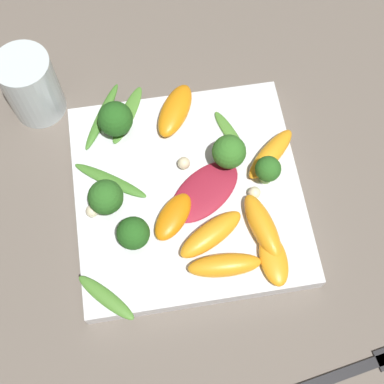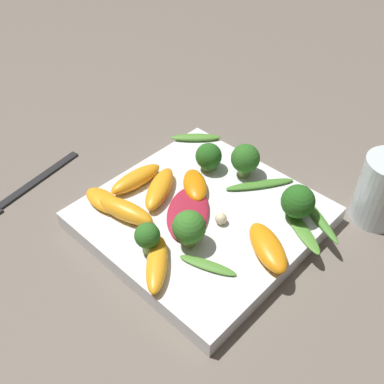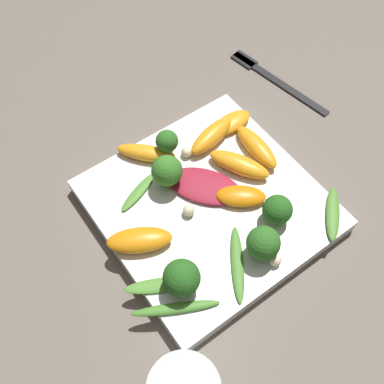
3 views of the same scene
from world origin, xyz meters
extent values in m
plane|color=#6B6056|center=(0.00, 0.00, 0.00)|extent=(2.40, 2.40, 0.00)
cube|color=white|center=(0.00, 0.00, 0.01)|extent=(0.25, 0.25, 0.02)
cube|color=#262628|center=(-0.11, 0.22, 0.00)|extent=(0.18, 0.04, 0.01)
cube|color=#262628|center=(-0.18, 0.21, 0.00)|extent=(0.04, 0.03, 0.01)
ellipsoid|color=maroon|center=(-0.02, 0.01, 0.03)|extent=(0.10, 0.09, 0.01)
ellipsoid|color=orange|center=(-0.02, 0.09, 0.03)|extent=(0.08, 0.03, 0.02)
ellipsoid|color=orange|center=(-0.02, 0.06, 0.03)|extent=(0.08, 0.06, 0.02)
ellipsoid|color=orange|center=(-0.07, 0.06, 0.03)|extent=(0.04, 0.08, 0.02)
ellipsoid|color=orange|center=(-0.10, -0.03, 0.03)|extent=(0.07, 0.07, 0.02)
ellipsoid|color=orange|center=(0.02, 0.03, 0.03)|extent=(0.06, 0.06, 0.02)
ellipsoid|color=orange|center=(0.00, -0.10, 0.03)|extent=(0.06, 0.08, 0.02)
ellipsoid|color=orange|center=(-0.08, 0.09, 0.03)|extent=(0.03, 0.06, 0.01)
cylinder|color=#7A9E51|center=(0.07, -0.09, 0.03)|extent=(0.01, 0.01, 0.01)
sphere|color=#26601E|center=(0.07, -0.09, 0.05)|extent=(0.04, 0.04, 0.04)
cylinder|color=#84AD5B|center=(-0.09, 0.00, 0.03)|extent=(0.01, 0.01, 0.02)
sphere|color=#2D6B23|center=(-0.09, 0.00, 0.05)|extent=(0.03, 0.03, 0.03)
cylinder|color=#84AD5B|center=(-0.05, -0.03, 0.03)|extent=(0.01, 0.01, 0.02)
sphere|color=#387A28|center=(-0.05, -0.03, 0.05)|extent=(0.04, 0.04, 0.04)
cylinder|color=#84AD5B|center=(0.09, 0.01, 0.03)|extent=(0.02, 0.02, 0.02)
sphere|color=#2D6B23|center=(0.09, 0.01, 0.05)|extent=(0.04, 0.04, 0.04)
cylinder|color=#84AD5B|center=(0.06, 0.05, 0.03)|extent=(0.02, 0.02, 0.01)
sphere|color=#26601E|center=(0.06, 0.05, 0.04)|extent=(0.04, 0.04, 0.04)
ellipsoid|color=#47842D|center=(0.08, -0.02, 0.03)|extent=(0.08, 0.06, 0.01)
ellipsoid|color=#518E33|center=(0.06, -0.11, 0.03)|extent=(0.05, 0.08, 0.00)
ellipsoid|color=#518E33|center=(0.10, 0.11, 0.03)|extent=(0.06, 0.06, 0.01)
ellipsoid|color=#518E33|center=(-0.06, -0.06, 0.03)|extent=(0.04, 0.07, 0.00)
ellipsoid|color=#47842D|center=(0.09, -0.11, 0.03)|extent=(0.06, 0.09, 0.01)
sphere|color=beige|center=(0.00, -0.03, 0.03)|extent=(0.01, 0.01, 0.01)
sphere|color=beige|center=(-0.07, 0.02, 0.03)|extent=(0.01, 0.01, 0.01)
sphere|color=beige|center=(0.11, 0.01, 0.03)|extent=(0.01, 0.01, 0.01)
camera|label=1|loc=(0.03, 0.23, 0.57)|focal=50.00mm
camera|label=2|loc=(-0.29, -0.26, 0.41)|focal=42.00mm
camera|label=3|loc=(0.21, -0.18, 0.49)|focal=42.00mm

